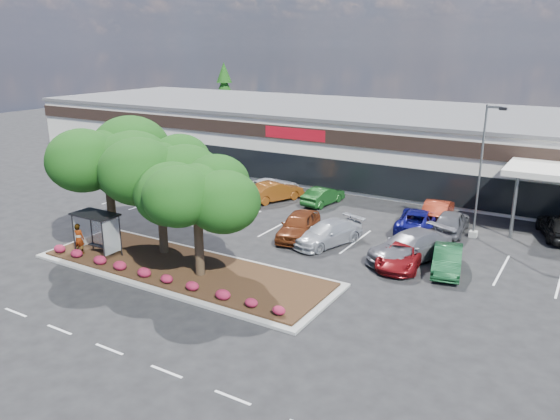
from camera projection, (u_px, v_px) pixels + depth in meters
The scene contains 28 objects.
ground at pixel (161, 307), 26.71m from camera, with size 160.00×160.00×0.00m, color black.
retail_store at pixel (398, 142), 53.56m from camera, with size 80.40×25.20×6.25m.
landscape_island at pixel (183, 269), 30.93m from camera, with size 18.00×6.00×0.26m.
lane_markings at pixel (271, 243), 35.32m from camera, with size 33.12×20.06×0.01m.
shrub_row at pixel (157, 276), 29.10m from camera, with size 17.00×0.80×0.50m, color maroon, non-canonical shape.
bus_shelter at pixel (98, 222), 32.14m from camera, with size 2.75×1.55×2.59m.
island_tree_west at pixel (109, 184), 33.10m from camera, with size 7.20×7.20×7.89m, color #17350C, non-canonical shape.
island_tree_mid at pixel (161, 194), 32.04m from camera, with size 6.60×6.60×7.32m, color #17350C, non-canonical shape.
island_tree_east at pixel (198, 218), 28.96m from camera, with size 5.80×5.80×6.50m, color #17350C, non-canonical shape.
conifer_north_west at pixel (225, 98), 77.73m from camera, with size 4.40×4.40×10.00m, color #17350C.
person_waiting at pixel (79, 239), 32.56m from camera, with size 0.69×0.46×1.90m, color #594C47.
light_pole at pixel (480, 181), 35.23m from camera, with size 1.40×0.83×8.76m.
car_0 at pixel (168, 189), 45.25m from camera, with size 2.29×5.64×1.64m, color navy.
car_1 at pixel (228, 201), 42.25m from camera, with size 1.88×4.61×1.34m, color maroon.
car_2 at pixel (221, 203), 41.60m from camera, with size 1.56×4.46×1.47m, color black.
car_3 at pixel (299, 225), 36.06m from camera, with size 2.02×5.03×1.71m, color #662B12.
car_4 at pixel (328, 233), 34.91m from camera, with size 2.11×5.18×1.50m, color #A2A5AC.
car_5 at pixel (410, 247), 32.28m from camera, with size 2.41×5.92×1.72m, color slate.
car_6 at pixel (402, 255), 31.53m from camera, with size 2.24×4.86×1.35m, color maroon.
car_7 at pixel (447, 260), 30.70m from camera, with size 1.52×4.36×1.44m, color #154523.
car_9 at pixel (209, 175), 50.78m from camera, with size 1.41×4.04×1.33m, color black.
car_10 at pixel (275, 191), 44.61m from camera, with size 1.69×4.86×1.60m, color brown.
car_11 at pixel (271, 187), 45.84m from camera, with size 2.62×5.68×1.58m, color #AFB2BB.
car_12 at pixel (323, 196), 43.64m from camera, with size 1.50×4.30×1.42m, color #124115.
car_13 at pixel (418, 220), 37.44m from camera, with size 2.54×5.51×1.53m, color #0C0C5B.
car_14 at pixel (438, 210), 39.45m from camera, with size 1.70×4.87×1.61m, color maroon.
car_15 at pixel (451, 222), 36.93m from camera, with size 1.92×4.78×1.63m, color #525359.
car_16 at pixel (559, 226), 35.94m from camera, with size 1.98×4.92×1.68m, color black.
Camera 1 is at (17.44, -17.70, 12.36)m, focal length 35.00 mm.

